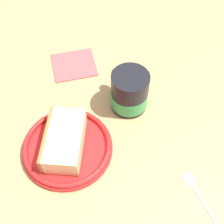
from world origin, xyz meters
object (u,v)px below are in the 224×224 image
object	(u,v)px
small_plate	(67,147)
cake_slice	(64,141)
teaspoon	(196,190)
folded_napkin	(74,64)
tea_mug	(129,92)

from	to	relation	value
small_plate	cake_slice	xyz separation A→B (cm)	(-0.26, 0.06, 2.42)
teaspoon	folded_napkin	distance (cm)	39.03
teaspoon	folded_napkin	xyz separation A→B (cm)	(-18.50, 34.37, -0.05)
tea_mug	teaspoon	bearing A→B (deg)	-68.81
cake_slice	teaspoon	distance (cm)	25.39
small_plate	folded_napkin	bearing A→B (deg)	81.49
tea_mug	folded_napkin	bearing A→B (deg)	127.63
teaspoon	folded_napkin	world-z (taller)	teaspoon
tea_mug	folded_napkin	xyz separation A→B (cm)	(-10.41, 13.50, -3.76)
small_plate	tea_mug	world-z (taller)	tea_mug
small_plate	folded_napkin	distance (cm)	22.56
cake_slice	teaspoon	size ratio (longest dim) A/B	1.02
tea_mug	cake_slice	bearing A→B (deg)	-148.05
cake_slice	folded_napkin	bearing A→B (deg)	80.82
folded_napkin	teaspoon	bearing A→B (deg)	-61.71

